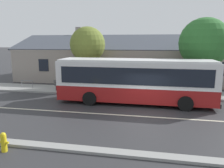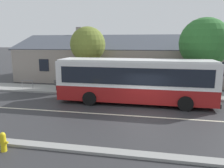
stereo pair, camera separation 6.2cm
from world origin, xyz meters
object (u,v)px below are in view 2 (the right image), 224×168
bench_down_street (111,88)px  street_tree_secondary (88,46)px  transit_bus (135,80)px  bike_rack (27,83)px  bench_by_building (64,86)px  fire_hydrant (3,142)px  street_tree_primary (204,43)px

bench_down_street → street_tree_secondary: (-2.59, 1.96, 3.52)m
transit_bus → bike_rack: transit_bus is taller
bench_by_building → bike_rack: bench_by_building is taller
transit_bus → fire_hydrant: size_ratio=13.55×
transit_bus → street_tree_secondary: (-4.87, 4.41, 2.35)m
street_tree_primary → fire_hydrant: street_tree_primary is taller
street_tree_primary → bike_rack: (-15.73, -1.55, -3.67)m
street_tree_primary → fire_hydrant: (-10.06, -12.46, -3.93)m
transit_bus → bench_down_street: transit_bus is taller
bench_by_building → bike_rack: size_ratio=1.45×
street_tree_secondary → fire_hydrant: (0.22, -12.71, -3.66)m
bench_down_street → street_tree_primary: bearing=12.5°
bench_by_building → transit_bus: bearing=-19.9°
bench_down_street → bike_rack: bench_down_street is taller
street_tree_secondary → bike_rack: (-5.45, -1.81, -3.40)m
bench_by_building → street_tree_secondary: bearing=50.3°
bench_down_street → street_tree_primary: size_ratio=0.25×
bench_down_street → fire_hydrant: (-2.37, -10.75, -0.14)m
bench_by_building → fire_hydrant: 10.85m
bench_by_building → bike_rack: 3.77m
bench_by_building → street_tree_primary: size_ratio=0.26×
street_tree_primary → bike_rack: 16.23m
fire_hydrant → bike_rack: 12.29m
street_tree_primary → transit_bus: bearing=-142.5°
bench_by_building → bench_down_street: (4.28, 0.07, -0.01)m
transit_bus → bench_down_street: bearing=133.0°
transit_bus → bench_by_building: size_ratio=6.68×
street_tree_primary → bike_rack: bearing=-174.4°
fire_hydrant → bike_rack: size_ratio=0.72×
street_tree_secondary → bike_rack: street_tree_secondary is taller
street_tree_primary → fire_hydrant: 16.49m
transit_bus → bench_by_building: 7.07m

